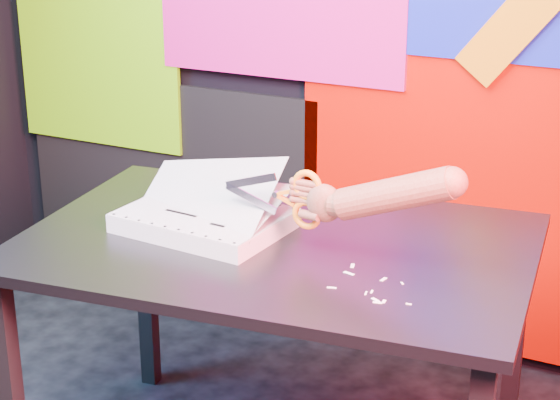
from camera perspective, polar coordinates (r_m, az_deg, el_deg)
The scene contains 7 objects.
room at distance 1.95m, azimuth -12.86°, elevation 9.86°, with size 3.01×3.01×2.71m.
backdrop at distance 3.25m, azimuth 4.95°, elevation 7.07°, with size 2.88×0.05×2.08m.
work_table at distance 2.46m, azimuth -0.21°, elevation -4.17°, with size 1.40×1.02×0.75m.
printout_stack at distance 2.50m, azimuth -4.62°, elevation -1.18°, with size 0.44×0.34×0.22m.
scissors at distance 2.30m, azimuth 1.23°, elevation 0.08°, with size 0.27×0.02×0.16m.
hand_forearm at distance 2.20m, azimuth 6.27°, elevation 0.30°, with size 0.44×0.09×0.19m.
paper_clippings at distance 2.18m, azimuth 5.34°, elevation -5.24°, with size 0.21×0.18×0.00m.
Camera 1 is at (1.22, -1.49, 1.67)m, focal length 60.00 mm.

